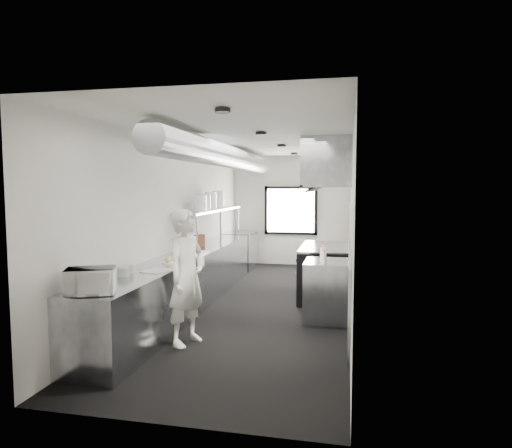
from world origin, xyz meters
The scene contains 35 objects.
floor centered at (0.00, 0.00, 0.00)m, with size 3.00×8.00×0.01m, color black.
ceiling centered at (0.00, 0.00, 2.80)m, with size 3.00×8.00×0.01m, color beige.
wall_back centered at (0.00, 4.00, 1.40)m, with size 3.00×0.02×2.80m, color beige.
wall_front centered at (0.00, -4.00, 1.40)m, with size 3.00×0.02×2.80m, color beige.
wall_left centered at (-1.50, 0.00, 1.40)m, with size 0.02×8.00×2.80m, color beige.
wall_right centered at (1.50, 0.00, 1.40)m, with size 0.02×8.00×2.80m, color beige.
wall_cladding centered at (1.48, 0.30, 0.55)m, with size 0.03×5.50×1.10m, color gray.
hvac_duct centered at (-0.70, 0.40, 2.55)m, with size 0.40×0.40×6.40m, color gray.
service_window centered at (0.00, 3.96, 1.40)m, with size 1.36×0.05×1.25m.
exhaust_hood centered at (1.10, 0.70, 2.39)m, with size 0.81×2.20×0.88m.
prep_counter centered at (-1.15, -0.50, 0.45)m, with size 0.70×6.00×0.90m, color gray.
pass_shelf centered at (-1.19, 1.00, 1.54)m, with size 0.45×3.00×0.68m.
range centered at (1.04, 0.70, 0.47)m, with size 0.88×1.60×0.94m.
bottle_station centered at (1.15, -0.70, 0.45)m, with size 0.65×0.80×0.90m, color gray.
far_work_table centered at (-1.15, 3.20, 0.45)m, with size 0.70×1.20×0.90m, color gray.
notice_sheet_a centered at (1.47, -1.20, 1.60)m, with size 0.02×0.28×0.38m, color white.
notice_sheet_b centered at (1.47, -1.55, 1.55)m, with size 0.02×0.28×0.38m, color white.
line_cook centered at (-0.55, -2.09, 0.86)m, with size 0.63×0.41×1.73m, color silver.
microwave centered at (-1.15, -3.28, 1.04)m, with size 0.45×0.34×0.27m, color white.
deli_tub_a centered at (-1.27, -2.36, 0.96)m, with size 0.16×0.16×0.11m, color #A2AB9D.
deli_tub_b centered at (-1.31, -2.19, 0.95)m, with size 0.15×0.15×0.11m, color #A2AB9D.
newspaper centered at (-1.00, -1.96, 0.90)m, with size 0.30×0.37×0.01m, color white.
small_plate centered at (-1.10, -1.38, 0.91)m, with size 0.17×0.17×0.01m, color white.
pastry centered at (-1.10, -1.38, 0.96)m, with size 0.09×0.09×0.09m, color #CCBE6B.
cutting_board centered at (-1.06, -0.46, 0.91)m, with size 0.46×0.61×0.02m, color white.
knife_block centered at (-1.24, 0.43, 1.01)m, with size 0.09×0.21×0.22m, color #56301E.
plate_stack_a centered at (-1.19, 0.33, 1.71)m, with size 0.24×0.24×0.28m, color white.
plate_stack_b centered at (-1.18, 0.57, 1.72)m, with size 0.23×0.23×0.29m, color white.
plate_stack_c centered at (-1.23, 1.08, 1.74)m, with size 0.24×0.24×0.34m, color white.
plate_stack_d centered at (-1.22, 1.62, 1.75)m, with size 0.23×0.23×0.36m, color white.
squeeze_bottle_a centered at (1.12, -0.95, 0.98)m, with size 0.05×0.05×0.16m, color white.
squeeze_bottle_b centered at (1.12, -0.87, 0.98)m, with size 0.05×0.05×0.16m, color white.
squeeze_bottle_c centered at (1.08, -0.70, 1.00)m, with size 0.07×0.07×0.20m, color white.
squeeze_bottle_d centered at (1.10, -0.60, 0.99)m, with size 0.06×0.06×0.19m, color white.
squeeze_bottle_e centered at (1.08, -0.38, 0.99)m, with size 0.06×0.06×0.19m, color white.
Camera 1 is at (1.45, -7.38, 2.01)m, focal length 31.32 mm.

